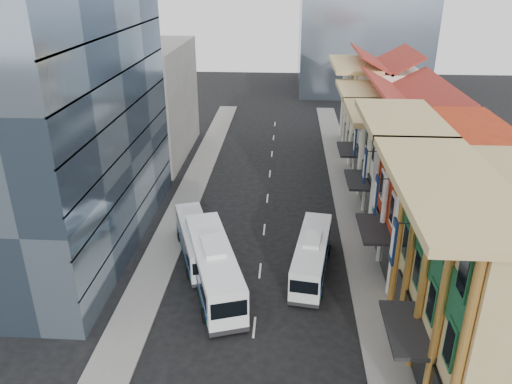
# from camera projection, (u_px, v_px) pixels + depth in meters

# --- Properties ---
(sidewalk_right) EXTENTS (3.00, 90.00, 0.15)m
(sidewalk_right) POSITION_uv_depth(u_px,v_px,m) (356.00, 232.00, 46.19)
(sidewalk_right) COLOR slate
(sidewalk_right) RESTS_ON ground
(sidewalk_left) EXTENTS (3.00, 90.00, 0.15)m
(sidewalk_left) POSITION_uv_depth(u_px,v_px,m) (175.00, 226.00, 47.18)
(sidewalk_left) COLOR slate
(sidewalk_left) RESTS_ON ground
(shophouse_tan) EXTENTS (8.00, 14.00, 12.00)m
(shophouse_tan) POSITION_uv_depth(u_px,v_px,m) (499.00, 287.00, 27.97)
(shophouse_tan) COLOR tan
(shophouse_tan) RESTS_ON ground
(shophouse_red) EXTENTS (8.00, 10.00, 12.00)m
(shophouse_red) POSITION_uv_depth(u_px,v_px,m) (441.00, 198.00, 38.90)
(shophouse_red) COLOR #A92F13
(shophouse_red) RESTS_ON ground
(shophouse_cream_near) EXTENTS (8.00, 9.00, 10.00)m
(shophouse_cream_near) POSITION_uv_depth(u_px,v_px,m) (412.00, 166.00, 47.96)
(shophouse_cream_near) COLOR white
(shophouse_cream_near) RESTS_ON ground
(shophouse_cream_mid) EXTENTS (8.00, 9.00, 10.00)m
(shophouse_cream_mid) POSITION_uv_depth(u_px,v_px,m) (394.00, 137.00, 56.16)
(shophouse_cream_mid) COLOR white
(shophouse_cream_mid) RESTS_ON ground
(shophouse_cream_far) EXTENTS (8.00, 12.00, 11.00)m
(shophouse_cream_far) POSITION_uv_depth(u_px,v_px,m) (380.00, 109.00, 65.52)
(shophouse_cream_far) COLOR white
(shophouse_cream_far) RESTS_ON ground
(office_tower) EXTENTS (12.00, 26.00, 30.00)m
(office_tower) POSITION_uv_depth(u_px,v_px,m) (46.00, 72.00, 38.85)
(office_tower) COLOR #43566B
(office_tower) RESTS_ON ground
(office_block_far) EXTENTS (10.00, 18.00, 14.00)m
(office_block_far) POSITION_uv_depth(u_px,v_px,m) (146.00, 102.00, 63.01)
(office_block_far) COLOR gray
(office_block_far) RESTS_ON ground
(bus_left_near) EXTENTS (6.29, 12.22, 3.83)m
(bus_left_near) POSITION_uv_depth(u_px,v_px,m) (214.00, 266.00, 37.48)
(bus_left_near) COLOR white
(bus_left_near) RESTS_ON ground
(bus_left_far) EXTENTS (5.26, 9.93, 3.11)m
(bus_left_far) POSITION_uv_depth(u_px,v_px,m) (196.00, 240.00, 41.74)
(bus_left_far) COLOR silver
(bus_left_far) RESTS_ON ground
(bus_right) EXTENTS (3.82, 10.23, 3.20)m
(bus_right) POSITION_uv_depth(u_px,v_px,m) (312.00, 255.00, 39.53)
(bus_right) COLOR silver
(bus_right) RESTS_ON ground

